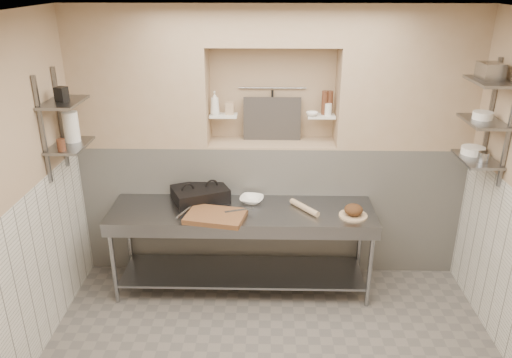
{
  "coord_description": "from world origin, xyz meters",
  "views": [
    {
      "loc": [
        -0.05,
        -3.21,
        3.05
      ],
      "look_at": [
        -0.15,
        0.9,
        1.35
      ],
      "focal_mm": 35.0,
      "sensor_mm": 36.0,
      "label": 1
    }
  ],
  "objects_px": {
    "prep_table": "(242,233)",
    "bottle_soap": "(215,103)",
    "bowl_alcove": "(312,114)",
    "mixing_bowl": "(252,200)",
    "bread_loaf": "(354,210)",
    "cutting_board": "(216,216)",
    "jug_left": "(71,127)",
    "panini_press": "(200,194)",
    "rolling_pin": "(304,208)"
  },
  "relations": [
    {
      "from": "prep_table",
      "to": "bottle_soap",
      "type": "height_order",
      "value": "bottle_soap"
    },
    {
      "from": "bowl_alcove",
      "to": "prep_table",
      "type": "bearing_deg",
      "value": -142.59
    },
    {
      "from": "mixing_bowl",
      "to": "bread_loaf",
      "type": "xyz_separation_m",
      "value": [
        0.98,
        -0.29,
        0.04
      ]
    },
    {
      "from": "cutting_board",
      "to": "mixing_bowl",
      "type": "height_order",
      "value": "mixing_bowl"
    },
    {
      "from": "prep_table",
      "to": "jug_left",
      "type": "height_order",
      "value": "jug_left"
    },
    {
      "from": "panini_press",
      "to": "bottle_soap",
      "type": "bearing_deg",
      "value": 42.83
    },
    {
      "from": "prep_table",
      "to": "panini_press",
      "type": "height_order",
      "value": "panini_press"
    },
    {
      "from": "bread_loaf",
      "to": "mixing_bowl",
      "type": "bearing_deg",
      "value": 163.52
    },
    {
      "from": "prep_table",
      "to": "bread_loaf",
      "type": "xyz_separation_m",
      "value": [
        1.07,
        -0.1,
        0.33
      ]
    },
    {
      "from": "panini_press",
      "to": "bowl_alcove",
      "type": "height_order",
      "value": "bowl_alcove"
    },
    {
      "from": "prep_table",
      "to": "bottle_soap",
      "type": "distance_m",
      "value": 1.34
    },
    {
      "from": "cutting_board",
      "to": "rolling_pin",
      "type": "xyz_separation_m",
      "value": [
        0.85,
        0.2,
        0.0
      ]
    },
    {
      "from": "prep_table",
      "to": "bread_loaf",
      "type": "height_order",
      "value": "bread_loaf"
    },
    {
      "from": "bottle_soap",
      "to": "jug_left",
      "type": "relative_size",
      "value": 0.86
    },
    {
      "from": "prep_table",
      "to": "rolling_pin",
      "type": "bearing_deg",
      "value": 1.34
    },
    {
      "from": "cutting_board",
      "to": "bowl_alcove",
      "type": "distance_m",
      "value": 1.43
    },
    {
      "from": "bowl_alcove",
      "to": "jug_left",
      "type": "xyz_separation_m",
      "value": [
        -2.24,
        -0.58,
        0.02
      ]
    },
    {
      "from": "cutting_board",
      "to": "bread_loaf",
      "type": "distance_m",
      "value": 1.31
    },
    {
      "from": "panini_press",
      "to": "bowl_alcove",
      "type": "distance_m",
      "value": 1.4
    },
    {
      "from": "jug_left",
      "to": "mixing_bowl",
      "type": "bearing_deg",
      "value": 8.04
    },
    {
      "from": "prep_table",
      "to": "cutting_board",
      "type": "height_order",
      "value": "cutting_board"
    },
    {
      "from": "prep_table",
      "to": "cutting_board",
      "type": "relative_size",
      "value": 4.8
    },
    {
      "from": "bread_loaf",
      "to": "bowl_alcove",
      "type": "bearing_deg",
      "value": 120.68
    },
    {
      "from": "prep_table",
      "to": "mixing_bowl",
      "type": "xyz_separation_m",
      "value": [
        0.09,
        0.19,
        0.29
      ]
    },
    {
      "from": "prep_table",
      "to": "bowl_alcove",
      "type": "height_order",
      "value": "bowl_alcove"
    },
    {
      "from": "cutting_board",
      "to": "bottle_soap",
      "type": "xyz_separation_m",
      "value": [
        -0.05,
        0.74,
        0.91
      ]
    },
    {
      "from": "prep_table",
      "to": "bowl_alcove",
      "type": "distance_m",
      "value": 1.4
    },
    {
      "from": "prep_table",
      "to": "rolling_pin",
      "type": "relative_size",
      "value": 6.77
    },
    {
      "from": "bottle_soap",
      "to": "jug_left",
      "type": "height_order",
      "value": "bottle_soap"
    },
    {
      "from": "mixing_bowl",
      "to": "bottle_soap",
      "type": "distance_m",
      "value": 1.05
    },
    {
      "from": "prep_table",
      "to": "panini_press",
      "type": "bearing_deg",
      "value": 153.56
    },
    {
      "from": "prep_table",
      "to": "bread_loaf",
      "type": "distance_m",
      "value": 1.12
    },
    {
      "from": "bowl_alcove",
      "to": "bottle_soap",
      "type": "bearing_deg",
      "value": 178.88
    },
    {
      "from": "panini_press",
      "to": "cutting_board",
      "type": "bearing_deg",
      "value": -88.22
    },
    {
      "from": "mixing_bowl",
      "to": "jug_left",
      "type": "bearing_deg",
      "value": -171.96
    },
    {
      "from": "cutting_board",
      "to": "bread_loaf",
      "type": "xyz_separation_m",
      "value": [
        1.31,
        0.08,
        0.04
      ]
    },
    {
      "from": "bread_loaf",
      "to": "bowl_alcove",
      "type": "xyz_separation_m",
      "value": [
        -0.38,
        0.63,
        0.76
      ]
    },
    {
      "from": "cutting_board",
      "to": "bowl_alcove",
      "type": "xyz_separation_m",
      "value": [
        0.93,
        0.72,
        0.81
      ]
    },
    {
      "from": "mixing_bowl",
      "to": "prep_table",
      "type": "bearing_deg",
      "value": -115.86
    },
    {
      "from": "jug_left",
      "to": "cutting_board",
      "type": "bearing_deg",
      "value": -6.15
    },
    {
      "from": "mixing_bowl",
      "to": "bottle_soap",
      "type": "height_order",
      "value": "bottle_soap"
    },
    {
      "from": "rolling_pin",
      "to": "jug_left",
      "type": "xyz_separation_m",
      "value": [
        -2.16,
        -0.06,
        0.82
      ]
    },
    {
      "from": "rolling_pin",
      "to": "prep_table",
      "type": "bearing_deg",
      "value": -178.66
    },
    {
      "from": "rolling_pin",
      "to": "jug_left",
      "type": "relative_size",
      "value": 1.38
    },
    {
      "from": "panini_press",
      "to": "mixing_bowl",
      "type": "distance_m",
      "value": 0.53
    },
    {
      "from": "prep_table",
      "to": "bottle_soap",
      "type": "relative_size",
      "value": 10.81
    },
    {
      "from": "prep_table",
      "to": "jug_left",
      "type": "xyz_separation_m",
      "value": [
        -1.55,
        -0.04,
        1.11
      ]
    },
    {
      "from": "bottle_soap",
      "to": "jug_left",
      "type": "distance_m",
      "value": 1.39
    },
    {
      "from": "prep_table",
      "to": "panini_press",
      "type": "distance_m",
      "value": 0.59
    },
    {
      "from": "panini_press",
      "to": "mixing_bowl",
      "type": "relative_size",
      "value": 2.69
    }
  ]
}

